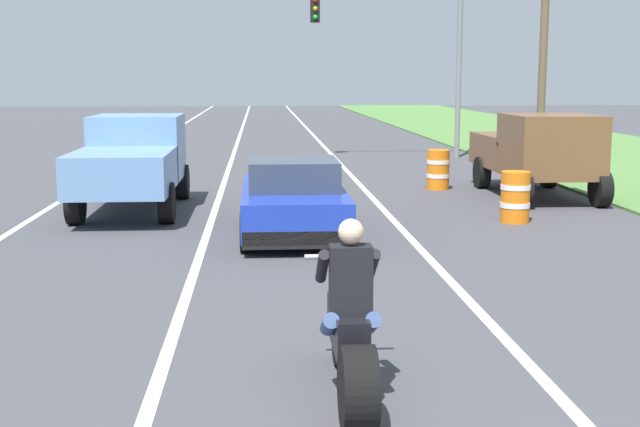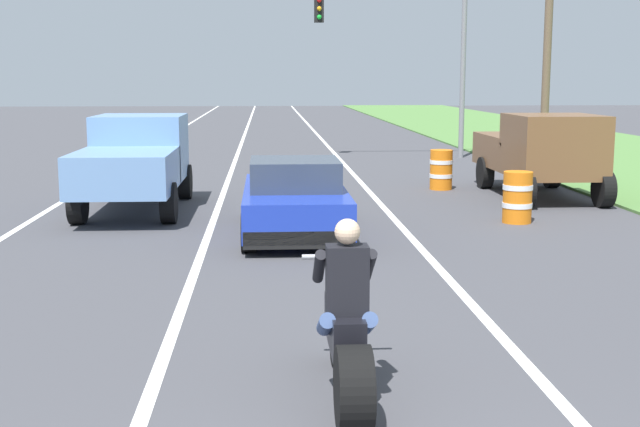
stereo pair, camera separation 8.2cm
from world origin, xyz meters
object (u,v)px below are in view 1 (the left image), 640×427
object	(u,v)px
pickup_truck_right_shoulder_brown	(537,150)
construction_barrel_nearest	(515,197)
pickup_truck_left_lane_light_blue	(132,159)
motorcycle_with_rider	(350,336)
sports_car_blue	(293,200)
traffic_light_mast_near	(410,40)
construction_barrel_mid	(438,169)

from	to	relation	value
pickup_truck_right_shoulder_brown	construction_barrel_nearest	xyz separation A→B (m)	(-1.58, -3.51, -0.60)
pickup_truck_left_lane_light_blue	motorcycle_with_rider	bearing A→B (deg)	-72.44
sports_car_blue	pickup_truck_right_shoulder_brown	bearing A→B (deg)	36.86
pickup_truck_right_shoulder_brown	construction_barrel_nearest	size ratio (longest dim) A/B	4.80
motorcycle_with_rider	traffic_light_mast_near	bearing A→B (deg)	78.74
sports_car_blue	construction_barrel_mid	bearing A→B (deg)	56.57
motorcycle_with_rider	traffic_light_mast_near	size ratio (longest dim) A/B	0.37
sports_car_blue	pickup_truck_right_shoulder_brown	distance (m)	7.44
pickup_truck_left_lane_light_blue	construction_barrel_nearest	size ratio (longest dim) A/B	4.80
sports_car_blue	traffic_light_mast_near	bearing A→B (deg)	72.14
motorcycle_with_rider	sports_car_blue	size ratio (longest dim) A/B	0.51
pickup_truck_right_shoulder_brown	construction_barrel_nearest	bearing A→B (deg)	-114.19
motorcycle_with_rider	pickup_truck_left_lane_light_blue	xyz separation A→B (m)	(-3.44, 10.89, 0.51)
construction_barrel_nearest	traffic_light_mast_near	bearing A→B (deg)	88.95
traffic_light_mast_near	construction_barrel_nearest	bearing A→B (deg)	-91.05
pickup_truck_right_shoulder_brown	construction_barrel_nearest	world-z (taller)	pickup_truck_right_shoulder_brown
traffic_light_mast_near	construction_barrel_mid	xyz separation A→B (m)	(-0.71, -8.39, -3.55)
construction_barrel_nearest	construction_barrel_mid	distance (m)	4.98
pickup_truck_right_shoulder_brown	traffic_light_mast_near	size ratio (longest dim) A/B	0.80
motorcycle_with_rider	construction_barrel_nearest	size ratio (longest dim) A/B	2.21
pickup_truck_right_shoulder_brown	traffic_light_mast_near	bearing A→B (deg)	97.71
sports_car_blue	construction_barrel_mid	xyz separation A→B (m)	(3.90, 5.91, -0.13)
pickup_truck_left_lane_light_blue	traffic_light_mast_near	size ratio (longest dim) A/B	0.80
sports_car_blue	traffic_light_mast_near	world-z (taller)	traffic_light_mast_near
pickup_truck_right_shoulder_brown	construction_barrel_mid	bearing A→B (deg)	144.52
construction_barrel_mid	motorcycle_with_rider	bearing A→B (deg)	-105.03
pickup_truck_right_shoulder_brown	construction_barrel_mid	world-z (taller)	pickup_truck_right_shoulder_brown
sports_car_blue	pickup_truck_left_lane_light_blue	bearing A→B (deg)	138.10
sports_car_blue	pickup_truck_right_shoulder_brown	xyz separation A→B (m)	(5.94, 4.45, 0.48)
construction_barrel_nearest	pickup_truck_right_shoulder_brown	bearing A→B (deg)	65.81
pickup_truck_left_lane_light_blue	traffic_light_mast_near	distance (m)	14.14
traffic_light_mast_near	motorcycle_with_rider	bearing A→B (deg)	-101.26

